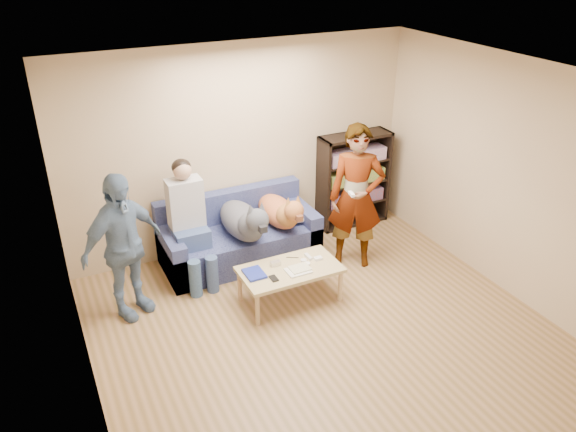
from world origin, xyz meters
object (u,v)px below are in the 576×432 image
dog_gray (245,221)px  bookshelf (353,178)px  person_standing_left (123,247)px  sofa (238,239)px  camera_silver (275,263)px  person_seated (189,218)px  coffee_table (290,272)px  person_standing_right (356,197)px  dog_tan (281,212)px  notebook_blue (254,274)px

dog_gray → bookshelf: bearing=15.1°
dog_gray → person_standing_left: bearing=-169.1°
sofa → camera_silver: bearing=-86.7°
person_seated → dog_gray: (0.63, -0.13, -0.13)m
bookshelf → coffee_table: bearing=-140.7°
camera_silver → coffee_table: size_ratio=0.10×
dog_gray → person_seated: bearing=168.5°
person_standing_right → camera_silver: person_standing_right is taller
person_standing_right → dog_tan: person_standing_right is taller
camera_silver → bookshelf: size_ratio=0.08×
bookshelf → camera_silver: bearing=-145.3°
camera_silver → dog_tan: (0.45, 0.80, 0.18)m
person_standing_right → sofa: bearing=-178.3°
person_seated → dog_gray: 0.65m
sofa → dog_gray: bearing=-91.8°
dog_tan → person_seated: bearing=177.6°
camera_silver → bookshelf: bearing=34.7°
person_seated → dog_gray: bearing=-11.5°
dog_gray → coffee_table: 0.90m
camera_silver → sofa: size_ratio=0.06×
dog_gray → coffee_table: (0.18, -0.84, -0.27)m
person_standing_right → sofa: person_standing_right is taller
dog_tan → coffee_table: dog_tan is taller
coffee_table → person_standing_left: bearing=161.1°
notebook_blue → person_seated: bearing=114.3°
sofa → notebook_blue: bearing=-102.1°
bookshelf → dog_tan: bearing=-162.5°
notebook_blue → camera_silver: camera_silver is taller
camera_silver → bookshelf: (1.74, 1.21, 0.23)m
sofa → person_seated: (-0.64, -0.13, 0.49)m
person_standing_right → notebook_blue: size_ratio=6.82×
person_standing_right → sofa: (-1.25, 0.70, -0.61)m
person_seated → dog_gray: person_seated is taller
sofa → dog_gray: 0.45m
person_standing_left → bookshelf: person_standing_left is taller
person_seated → dog_gray: size_ratio=1.17×
notebook_blue → camera_silver: size_ratio=2.36×
notebook_blue → sofa: (0.22, 1.04, -0.15)m
dog_tan → coffee_table: (-0.33, -0.92, -0.25)m
sofa → coffee_table: sofa is taller
person_standing_left → dog_tan: bearing=-15.2°
camera_silver → dog_gray: 0.75m
person_standing_left → camera_silver: 1.62m
person_standing_left → sofa: bearing=-5.5°
coffee_table → camera_silver: bearing=135.0°
notebook_blue → bookshelf: size_ratio=0.20×
sofa → person_seated: bearing=-168.8°
person_standing_right → sofa: 1.55m
sofa → bookshelf: size_ratio=1.46×
notebook_blue → camera_silver: (0.28, 0.07, 0.01)m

